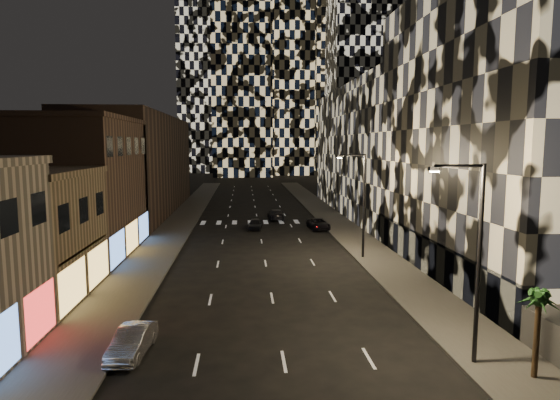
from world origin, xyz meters
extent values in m
cube|color=#47443F|center=(-10.00, 50.00, 0.07)|extent=(4.00, 120.00, 0.15)
cube|color=#47443F|center=(10.00, 50.00, 0.07)|extent=(4.00, 120.00, 0.15)
cube|color=#4C4C47|center=(-7.90, 50.00, 0.07)|extent=(0.20, 120.00, 0.15)
cube|color=#4C4C47|center=(7.90, 50.00, 0.07)|extent=(0.20, 120.00, 0.15)
cube|color=#7E694B|center=(-17.00, 21.00, 4.00)|extent=(10.00, 10.00, 8.00)
cube|color=#50392D|center=(-17.00, 33.50, 6.00)|extent=(10.00, 15.00, 12.00)
cube|color=#50392D|center=(-17.00, 60.00, 7.00)|extent=(10.00, 40.00, 14.00)
cube|color=#232326|center=(20.00, 24.50, 11.00)|extent=(16.00, 25.00, 22.00)
cube|color=#383838|center=(12.30, 24.50, 1.50)|extent=(0.60, 25.00, 3.00)
cube|color=#232326|center=(20.00, 57.00, 9.00)|extent=(16.00, 40.00, 18.00)
cube|color=black|center=(35.00, 135.00, 50.00)|extent=(20.00, 20.00, 100.00)
cube|color=black|center=(-12.00, 165.00, 60.00)|extent=(24.00, 24.00, 120.00)
cube|color=black|center=(-2.00, 140.00, 47.50)|extent=(18.00, 18.00, 95.00)
cylinder|color=black|center=(8.60, 10.00, 4.65)|extent=(0.20, 0.20, 9.00)
cylinder|color=black|center=(7.50, 10.00, 9.05)|extent=(2.20, 0.14, 0.14)
cube|color=black|center=(6.40, 10.00, 8.93)|extent=(0.50, 0.25, 0.18)
cube|color=#FFEAB2|center=(6.40, 10.00, 8.81)|extent=(0.35, 0.18, 0.06)
cylinder|color=black|center=(8.60, 30.00, 4.65)|extent=(0.20, 0.20, 9.00)
cylinder|color=black|center=(7.50, 30.00, 9.05)|extent=(2.20, 0.14, 0.14)
cube|color=black|center=(6.40, 30.00, 8.93)|extent=(0.50, 0.25, 0.18)
cube|color=#FFEAB2|center=(6.40, 30.00, 8.81)|extent=(0.35, 0.18, 0.06)
imported|color=#A8A8AD|center=(-7.13, 12.23, 0.66)|extent=(1.77, 4.10, 1.31)
imported|color=black|center=(-0.50, 44.83, 0.63)|extent=(1.87, 3.85, 1.27)
imported|color=black|center=(2.46, 51.85, 0.69)|extent=(2.13, 4.83, 1.38)
imported|color=black|center=(7.00, 44.51, 0.63)|extent=(2.43, 4.71, 1.27)
cylinder|color=#47331E|center=(10.47, 8.46, 1.80)|extent=(0.25, 0.25, 3.30)
sphere|color=#1B4A1A|center=(10.47, 8.46, 3.61)|extent=(0.72, 0.72, 0.72)
cone|color=#1B4A1A|center=(10.72, 8.45, 3.56)|extent=(1.44, 0.36, 0.87)
cone|color=#1B4A1A|center=(10.64, 8.65, 3.56)|extent=(1.16, 1.27, 0.87)
cone|color=#1B4A1A|center=(10.42, 8.71, 3.56)|extent=(0.54, 1.46, 0.87)
cone|color=#1B4A1A|center=(10.24, 8.58, 3.56)|extent=(1.40, 0.93, 0.87)
cone|color=#1B4A1A|center=(10.23, 8.36, 3.56)|extent=(1.43, 0.83, 0.87)
cone|color=#1B4A1A|center=(10.40, 8.21, 3.56)|extent=(0.66, 1.46, 0.87)
cone|color=#1B4A1A|center=(10.62, 8.25, 3.56)|extent=(1.07, 1.33, 0.87)
camera|label=1|loc=(-1.77, -9.48, 9.98)|focal=30.00mm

